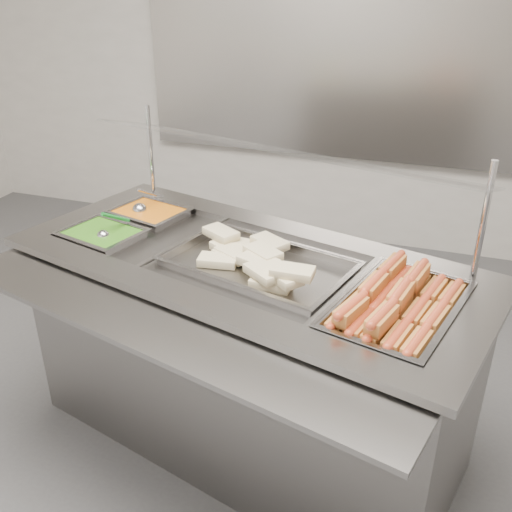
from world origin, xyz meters
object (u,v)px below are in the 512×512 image
(sneeze_guard, at_px, (277,153))
(serving_spoon, at_px, (106,233))
(steam_counter, at_px, (246,353))
(pan_wraps, at_px, (258,268))
(pan_hotdogs, at_px, (397,315))
(ladle, at_px, (140,209))

(sneeze_guard, bearing_deg, serving_spoon, -163.86)
(steam_counter, distance_m, serving_spoon, 0.70)
(sneeze_guard, distance_m, pan_wraps, 0.40)
(pan_hotdogs, xyz_separation_m, serving_spoon, (-1.11, 0.15, 0.05))
(serving_spoon, bearing_deg, pan_wraps, -2.27)
(ladle, height_order, serving_spoon, ladle)
(pan_hotdogs, bearing_deg, sneeze_guard, 145.93)
(pan_hotdogs, bearing_deg, serving_spoon, 172.10)
(ladle, distance_m, serving_spoon, 0.26)
(sneeze_guard, height_order, pan_wraps, sneeze_guard)
(sneeze_guard, xyz_separation_m, ladle, (-0.61, 0.08, -0.32))
(steam_counter, bearing_deg, sneeze_guard, 75.22)
(steam_counter, relative_size, pan_hotdogs, 3.28)
(ladle, bearing_deg, pan_hotdogs, -20.48)
(steam_counter, height_order, pan_hotdogs, pan_hotdogs)
(steam_counter, relative_size, pan_wraps, 2.67)
(steam_counter, relative_size, serving_spoon, 11.35)
(pan_hotdogs, xyz_separation_m, ladle, (-1.10, 0.41, 0.04))
(steam_counter, xyz_separation_m, serving_spoon, (-0.57, 0.01, 0.41))
(serving_spoon, bearing_deg, sneeze_guard, 16.14)
(sneeze_guard, bearing_deg, pan_wraps, -89.44)
(ladle, bearing_deg, serving_spoon, -90.77)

